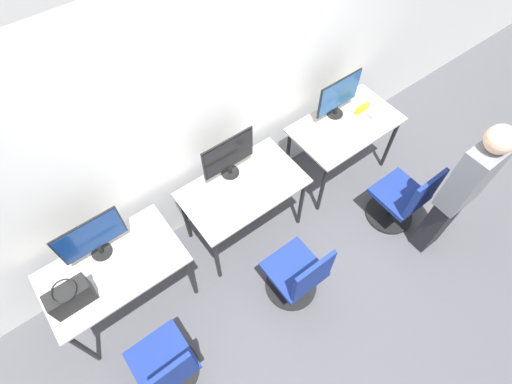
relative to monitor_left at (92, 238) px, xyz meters
The scene contains 20 objects.
ground_plane 1.66m from the monitor_left, 21.07° to the right, with size 20.00×20.00×0.00m, color #4C4C51.
wall_back 1.34m from the monitor_left, 12.53° to the left, with size 12.00×0.05×2.80m.
desk_left 0.37m from the monitor_left, 90.00° to the right, with size 1.08×0.63×0.75m.
monitor_left is the anchor object (origin of this frame).
keyboard_left 0.33m from the monitor_left, 90.00° to the right, with size 0.41×0.13×0.02m.
mouse_left 0.43m from the monitor_left, 36.47° to the right, with size 0.06×0.09×0.03m.
office_chair_left 1.14m from the monitor_left, 92.68° to the right, with size 0.48×0.48×0.86m.
desk_center 1.30m from the monitor_left, ahead, with size 1.08×0.63×0.75m.
monitor_center 1.25m from the monitor_left, ahead, with size 0.50×0.16×0.44m.
keyboard_center 1.29m from the monitor_left, 10.66° to the right, with size 0.41×0.13×0.02m.
mouse_center 1.56m from the monitor_left, ahead, with size 0.06×0.09×0.03m.
office_chair_center 1.70m from the monitor_left, 38.39° to the right, with size 0.48×0.48×0.86m.
desk_right 2.52m from the monitor_left, ahead, with size 1.08×0.63×0.75m.
monitor_right 2.49m from the monitor_left, ahead, with size 0.50×0.16×0.44m.
keyboard_right 2.52m from the monitor_left, ahead, with size 0.41×0.13×0.02m.
mouse_right 2.78m from the monitor_left, ahead, with size 0.06×0.09×0.03m.
office_chair_right 2.81m from the monitor_left, 21.22° to the right, with size 0.48×0.48×0.86m.
person_right 2.94m from the monitor_left, 27.51° to the right, with size 0.36×0.22×1.64m.
handbag 0.43m from the monitor_left, 141.26° to the right, with size 0.30×0.18×0.25m.
placard_right 2.74m from the monitor_left, ahead, with size 0.16×0.03×0.08m.
Camera 1 is at (-1.09, -1.32, 3.62)m, focal length 28.00 mm.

